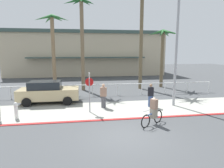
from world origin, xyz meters
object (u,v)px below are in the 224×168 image
object	(u,v)px
stop_sign_bike_lane	(89,87)
palm_tree_2	(82,24)
pedestrian_1	(103,97)
car_tan_1	(48,92)
palm_tree_1	(53,35)
pedestrian_0	(151,96)
streetlight_curb	(178,46)
palm_tree_3	(142,17)
palm_tree_4	(163,42)
cyclist_blue_0	(153,112)
bollard_1	(16,110)

from	to	relation	value
stop_sign_bike_lane	palm_tree_2	distance (m)	9.00
pedestrian_1	car_tan_1	bearing A→B (deg)	155.07
palm_tree_1	pedestrian_0	distance (m)	11.39
pedestrian_1	streetlight_curb	bearing A→B (deg)	-4.94
stop_sign_bike_lane	palm_tree_3	bearing A→B (deg)	52.93
car_tan_1	pedestrian_1	world-z (taller)	pedestrian_1
streetlight_curb	palm_tree_4	distance (m)	7.93
cyclist_blue_0	palm_tree_2	bearing A→B (deg)	109.56
streetlight_curb	palm_tree_3	xyz separation A→B (m)	(-0.42, 7.01, 3.00)
pedestrian_0	pedestrian_1	distance (m)	3.32
palm_tree_4	pedestrian_1	size ratio (longest dim) A/B	3.67
streetlight_curb	palm_tree_4	xyz separation A→B (m)	(2.15, 7.62, 0.58)
streetlight_curb	pedestrian_0	bearing A→B (deg)	175.40
streetlight_curb	palm_tree_1	distance (m)	11.88
stop_sign_bike_lane	pedestrian_0	xyz separation A→B (m)	(4.29, 0.62, -0.91)
streetlight_curb	palm_tree_3	world-z (taller)	palm_tree_3
streetlight_curb	car_tan_1	distance (m)	9.96
streetlight_curb	palm_tree_3	size ratio (longest dim) A/B	0.77
streetlight_curb	car_tan_1	world-z (taller)	streetlight_curb
palm_tree_1	car_tan_1	world-z (taller)	palm_tree_1
cyclist_blue_0	palm_tree_1	bearing A→B (deg)	121.44
cyclist_blue_0	pedestrian_0	world-z (taller)	pedestrian_0
palm_tree_2	bollard_1	bearing A→B (deg)	-115.27
palm_tree_2	car_tan_1	xyz separation A→B (m)	(-2.62, -4.81, -5.65)
stop_sign_bike_lane	bollard_1	world-z (taller)	stop_sign_bike_lane
palm_tree_3	pedestrian_1	world-z (taller)	palm_tree_3
cyclist_blue_0	pedestrian_1	size ratio (longest dim) A/B	0.92
palm_tree_4	pedestrian_1	world-z (taller)	palm_tree_4
streetlight_curb	stop_sign_bike_lane	bearing A→B (deg)	-175.51
palm_tree_1	pedestrian_0	world-z (taller)	palm_tree_1
pedestrian_0	palm_tree_1	bearing A→B (deg)	135.87
bollard_1	palm_tree_1	size ratio (longest dim) A/B	0.13
palm_tree_3	pedestrian_0	xyz separation A→B (m)	(-1.37, -6.86, -6.51)
stop_sign_bike_lane	palm_tree_3	world-z (taller)	palm_tree_3
palm_tree_2	pedestrian_0	world-z (taller)	palm_tree_2
bollard_1	palm_tree_4	distance (m)	15.83
palm_tree_1	palm_tree_2	bearing A→B (deg)	-5.64
bollard_1	palm_tree_2	xyz separation A→B (m)	(3.88, 8.21, 6.01)
cyclist_blue_0	bollard_1	bearing A→B (deg)	164.96
palm_tree_2	pedestrian_1	bearing A→B (deg)	-78.41
pedestrian_0	palm_tree_4	bearing A→B (deg)	62.24
palm_tree_4	stop_sign_bike_lane	bearing A→B (deg)	-135.45
bollard_1	pedestrian_1	xyz separation A→B (m)	(5.24, 1.55, 0.27)
car_tan_1	pedestrian_0	distance (m)	7.60
pedestrian_0	palm_tree_2	bearing A→B (deg)	123.87
palm_tree_1	car_tan_1	size ratio (longest dim) A/B	1.68
palm_tree_1	cyclist_blue_0	size ratio (longest dim) A/B	4.78
palm_tree_4	cyclist_blue_0	bearing A→B (deg)	-114.81
palm_tree_4	bollard_1	bearing A→B (deg)	-145.03
pedestrian_0	streetlight_curb	bearing A→B (deg)	-4.60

